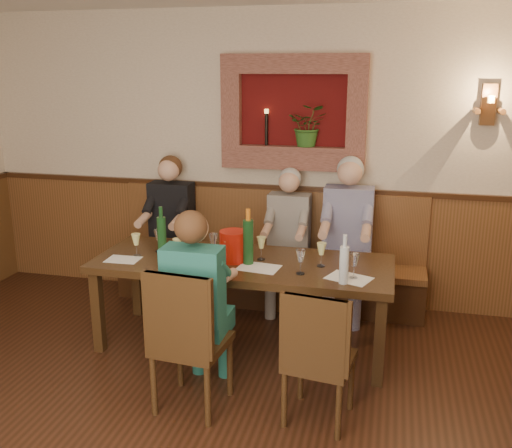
{
  "coord_description": "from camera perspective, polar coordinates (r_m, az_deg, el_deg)",
  "views": [
    {
      "loc": [
        1.13,
        -2.36,
        2.26
      ],
      "look_at": [
        0.1,
        1.9,
        1.05
      ],
      "focal_mm": 40.0,
      "sensor_mm": 36.0,
      "label": 1
    }
  ],
  "objects": [
    {
      "name": "room_shell",
      "position": [
        2.65,
        -11.93,
        7.0
      ],
      "size": [
        6.04,
        6.04,
        2.82
      ],
      "color": "#C7B297",
      "rests_on": "ground"
    },
    {
      "name": "wainscoting",
      "position": [
        3.11,
        -10.55,
        -17.44
      ],
      "size": [
        6.02,
        6.02,
        1.15
      ],
      "color": "brown",
      "rests_on": "ground"
    },
    {
      "name": "wall_niche",
      "position": [
        5.4,
        4.13,
        10.56
      ],
      "size": [
        1.36,
        0.3,
        1.06
      ],
      "color": "#4F0B0B",
      "rests_on": "ground"
    },
    {
      "name": "wall_sconce",
      "position": [
        5.36,
        22.23,
        10.91
      ],
      "size": [
        0.25,
        0.2,
        0.35
      ],
      "color": "brown",
      "rests_on": "ground"
    },
    {
      "name": "dining_table",
      "position": [
        4.64,
        -1.35,
        -4.55
      ],
      "size": [
        2.4,
        0.9,
        0.75
      ],
      "color": "black",
      "rests_on": "ground"
    },
    {
      "name": "bench",
      "position": [
        5.62,
        1.15,
        -4.68
      ],
      "size": [
        3.0,
        0.45,
        1.11
      ],
      "color": "#381E0F",
      "rests_on": "ground"
    },
    {
      "name": "chair_near_left",
      "position": [
        4.0,
        -6.5,
        -14.01
      ],
      "size": [
        0.5,
        0.5,
        1.03
      ],
      "rotation": [
        0.0,
        0.0,
        -0.09
      ],
      "color": "black",
      "rests_on": "ground"
    },
    {
      "name": "chair_near_right",
      "position": [
        3.88,
        6.23,
        -15.48
      ],
      "size": [
        0.47,
        0.47,
        0.94
      ],
      "rotation": [
        0.0,
        0.0,
        -0.14
      ],
      "color": "black",
      "rests_on": "ground"
    },
    {
      "name": "person_bench_left",
      "position": [
        5.72,
        -8.65,
        -1.7
      ],
      "size": [
        0.42,
        0.52,
        1.43
      ],
      "color": "black",
      "rests_on": "ground"
    },
    {
      "name": "person_bench_mid",
      "position": [
        5.41,
        3.12,
        -2.92
      ],
      "size": [
        0.39,
        0.48,
        1.36
      ],
      "color": "#605C58",
      "rests_on": "ground"
    },
    {
      "name": "person_bench_right",
      "position": [
        5.32,
        8.99,
        -2.73
      ],
      "size": [
        0.45,
        0.55,
        1.49
      ],
      "color": "navy",
      "rests_on": "ground"
    },
    {
      "name": "person_chair_front",
      "position": [
        4.03,
        -5.74,
        -9.55
      ],
      "size": [
        0.4,
        0.49,
        1.38
      ],
      "color": "#1C5362",
      "rests_on": "ground"
    },
    {
      "name": "spittoon_bucket",
      "position": [
        4.57,
        -2.29,
        -2.22
      ],
      "size": [
        0.28,
        0.28,
        0.25
      ],
      "primitive_type": "cylinder",
      "rotation": [
        0.0,
        0.0,
        0.32
      ],
      "color": "red",
      "rests_on": "dining_table"
    },
    {
      "name": "wine_bottle_green_a",
      "position": [
        4.49,
        -0.79,
        -1.72
      ],
      "size": [
        0.1,
        0.1,
        0.45
      ],
      "rotation": [
        0.0,
        0.0,
        0.27
      ],
      "color": "#19471E",
      "rests_on": "dining_table"
    },
    {
      "name": "wine_bottle_green_b",
      "position": [
        4.82,
        -9.41,
        -1.01
      ],
      "size": [
        0.08,
        0.08,
        0.4
      ],
      "rotation": [
        0.0,
        0.0,
        0.05
      ],
      "color": "#19471E",
      "rests_on": "dining_table"
    },
    {
      "name": "water_bottle",
      "position": [
        4.14,
        8.79,
        -3.96
      ],
      "size": [
        0.08,
        0.08,
        0.37
      ],
      "rotation": [
        0.0,
        0.0,
        0.3
      ],
      "color": "silver",
      "rests_on": "dining_table"
    },
    {
      "name": "tasting_sheet_a",
      "position": [
        4.76,
        -13.14,
        -3.47
      ],
      "size": [
        0.27,
        0.2,
        0.0
      ],
      "primitive_type": "cube",
      "rotation": [
        0.0,
        0.0,
        0.04
      ],
      "color": "white",
      "rests_on": "dining_table"
    },
    {
      "name": "tasting_sheet_b",
      "position": [
        4.45,
        0.27,
        -4.39
      ],
      "size": [
        0.34,
        0.26,
        0.0
      ],
      "primitive_type": "cube",
      "rotation": [
        0.0,
        0.0,
        -0.12
      ],
      "color": "white",
      "rests_on": "dining_table"
    },
    {
      "name": "tasting_sheet_c",
      "position": [
        4.29,
        9.28,
        -5.36
      ],
      "size": [
        0.37,
        0.32,
        0.0
      ],
      "primitive_type": "cube",
      "rotation": [
        0.0,
        0.0,
        -0.37
      ],
      "color": "white",
      "rests_on": "dining_table"
    },
    {
      "name": "tasting_sheet_d",
      "position": [
        4.45,
        -6.11,
        -4.48
      ],
      "size": [
        0.27,
        0.19,
        0.0
      ],
      "primitive_type": "cube",
      "rotation": [
        0.0,
        0.0,
        0.01
      ],
      "color": "white",
      "rests_on": "dining_table"
    },
    {
      "name": "wine_glass_0",
      "position": [
        4.88,
        -9.7,
        -1.65
      ],
      "size": [
        0.08,
        0.08,
        0.19
      ],
      "primitive_type": null,
      "color": "white",
      "rests_on": "dining_table"
    },
    {
      "name": "wine_glass_1",
      "position": [
        4.31,
        4.48,
        -3.8
      ],
      "size": [
        0.08,
        0.08,
        0.19
      ],
      "primitive_type": null,
      "color": "white",
      "rests_on": "dining_table"
    },
    {
      "name": "wine_glass_2",
      "position": [
        4.27,
        9.77,
        -4.18
      ],
      "size": [
        0.08,
        0.08,
        0.19
      ],
      "primitive_type": null,
      "color": "white",
      "rests_on": "dining_table"
    },
    {
      "name": "wine_glass_3",
      "position": [
        4.71,
        -4.27,
        -2.09
      ],
      "size": [
        0.08,
        0.08,
        0.19
      ],
      "primitive_type": null,
      "color": "white",
      "rests_on": "dining_table"
    },
    {
      "name": "wine_glass_4",
      "position": [
        4.49,
        6.55,
        -3.06
      ],
      "size": [
        0.08,
        0.08,
        0.19
      ],
      "primitive_type": null,
      "color": "#DFDF85",
      "rests_on": "dining_table"
    },
    {
      "name": "wine_glass_5",
      "position": [
        4.53,
        -2.81,
        -2.82
      ],
      "size": [
        0.08,
        0.08,
        0.19
      ],
      "primitive_type": null,
      "color": "#DFDF85",
      "rests_on": "dining_table"
    },
    {
      "name": "wine_glass_6",
      "position": [
        4.61,
        0.53,
        -2.44
      ],
      "size": [
        0.08,
        0.08,
        0.19
      ],
      "primitive_type": null,
      "color": "#DFDF85",
      "rests_on": "dining_table"
    },
    {
      "name": "wine_glass_7",
      "position": [
        4.8,
        -11.88,
        -2.06
      ],
      "size": [
        0.08,
        0.08,
        0.19
      ],
      "primitive_type": null,
      "color": "#DFDF85",
      "rests_on": "dining_table"
    },
    {
      "name": "wine_glass_8",
      "position": [
        4.38,
        -5.94,
        -3.5
      ],
      "size": [
        0.08,
        0.08,
        0.19
      ],
      "primitive_type": null,
      "color": "#DFDF85",
      "rests_on": "dining_table"
    },
    {
      "name": "wine_glass_9",
      "position": [
        4.61,
        -7.85,
        -2.61
      ],
      "size": [
        0.08,
        0.08,
        0.19
      ],
      "primitive_type": null,
      "color": "#DFDF85",
      "rests_on": "dining_table"
    }
  ]
}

